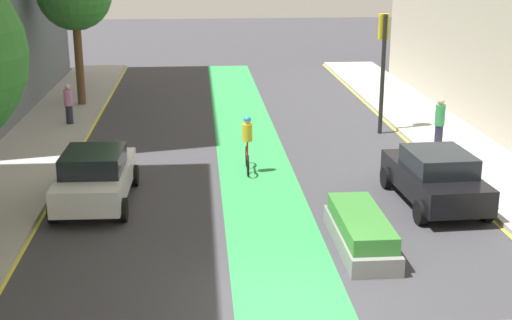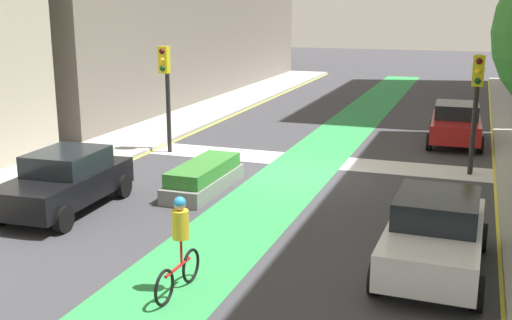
{
  "view_description": "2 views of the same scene",
  "coord_description": "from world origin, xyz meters",
  "px_view_note": "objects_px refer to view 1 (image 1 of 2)",
  "views": [
    {
      "loc": [
        -1.72,
        -12.9,
        6.93
      ],
      "look_at": [
        -0.19,
        5.56,
        1.36
      ],
      "focal_mm": 49.76,
      "sensor_mm": 36.0,
      "label": 1
    },
    {
      "loc": [
        -5.2,
        18.62,
        5.28
      ],
      "look_at": [
        0.34,
        2.94,
        1.15
      ],
      "focal_mm": 43.93,
      "sensor_mm": 36.0,
      "label": 2
    }
  ],
  "objects_px": {
    "car_black_right_far": "(435,177)",
    "pedestrian_sidewalk_left_a": "(69,104)",
    "cyclist_in_lane": "(247,143)",
    "car_white_left_far": "(95,176)",
    "median_planter": "(361,232)",
    "traffic_signal_far_right": "(383,51)",
    "pedestrian_sidewalk_right_a": "(440,123)"
  },
  "relations": [
    {
      "from": "pedestrian_sidewalk_right_a",
      "to": "pedestrian_sidewalk_left_a",
      "type": "relative_size",
      "value": 1.11
    },
    {
      "from": "traffic_signal_far_right",
      "to": "median_planter",
      "type": "distance_m",
      "value": 11.6
    },
    {
      "from": "car_black_right_far",
      "to": "cyclist_in_lane",
      "type": "bearing_deg",
      "value": 145.78
    },
    {
      "from": "car_white_left_far",
      "to": "median_planter",
      "type": "distance_m",
      "value": 7.64
    },
    {
      "from": "car_white_left_far",
      "to": "median_planter",
      "type": "bearing_deg",
      "value": -28.26
    },
    {
      "from": "car_black_right_far",
      "to": "pedestrian_sidewalk_left_a",
      "type": "xyz_separation_m",
      "value": [
        -11.68,
        9.85,
        0.16
      ]
    },
    {
      "from": "median_planter",
      "to": "pedestrian_sidewalk_right_a",
      "type": "bearing_deg",
      "value": 60.08
    },
    {
      "from": "car_white_left_far",
      "to": "traffic_signal_far_right",
      "type": "bearing_deg",
      "value": 35.98
    },
    {
      "from": "median_planter",
      "to": "cyclist_in_lane",
      "type": "bearing_deg",
      "value": 110.23
    },
    {
      "from": "car_black_right_far",
      "to": "pedestrian_sidewalk_left_a",
      "type": "distance_m",
      "value": 15.28
    },
    {
      "from": "traffic_signal_far_right",
      "to": "cyclist_in_lane",
      "type": "distance_m",
      "value": 7.48
    },
    {
      "from": "cyclist_in_lane",
      "to": "pedestrian_sidewalk_left_a",
      "type": "bearing_deg",
      "value": 136.0
    },
    {
      "from": "car_black_right_far",
      "to": "pedestrian_sidewalk_left_a",
      "type": "bearing_deg",
      "value": 139.86
    },
    {
      "from": "traffic_signal_far_right",
      "to": "car_white_left_far",
      "type": "relative_size",
      "value": 1.07
    },
    {
      "from": "median_planter",
      "to": "pedestrian_sidewalk_left_a",
      "type": "bearing_deg",
      "value": 125.32
    },
    {
      "from": "traffic_signal_far_right",
      "to": "pedestrian_sidewalk_left_a",
      "type": "bearing_deg",
      "value": 171.37
    },
    {
      "from": "pedestrian_sidewalk_left_a",
      "to": "median_planter",
      "type": "xyz_separation_m",
      "value": [
        8.96,
        -12.64,
        -0.56
      ]
    },
    {
      "from": "pedestrian_sidewalk_left_a",
      "to": "median_planter",
      "type": "bearing_deg",
      "value": -54.68
    },
    {
      "from": "pedestrian_sidewalk_right_a",
      "to": "cyclist_in_lane",
      "type": "bearing_deg",
      "value": -165.85
    },
    {
      "from": "car_black_right_far",
      "to": "cyclist_in_lane",
      "type": "xyz_separation_m",
      "value": [
        -5.01,
        3.41,
        0.17
      ]
    },
    {
      "from": "car_white_left_far",
      "to": "cyclist_in_lane",
      "type": "xyz_separation_m",
      "value": [
        4.43,
        2.59,
        0.17
      ]
    },
    {
      "from": "traffic_signal_far_right",
      "to": "cyclist_in_lane",
      "type": "xyz_separation_m",
      "value": [
        -5.47,
        -4.6,
        -2.21
      ]
    },
    {
      "from": "traffic_signal_far_right",
      "to": "pedestrian_sidewalk_left_a",
      "type": "height_order",
      "value": "traffic_signal_far_right"
    },
    {
      "from": "cyclist_in_lane",
      "to": "pedestrian_sidewalk_right_a",
      "type": "bearing_deg",
      "value": 14.15
    },
    {
      "from": "traffic_signal_far_right",
      "to": "cyclist_in_lane",
      "type": "height_order",
      "value": "traffic_signal_far_right"
    },
    {
      "from": "car_white_left_far",
      "to": "median_planter",
      "type": "height_order",
      "value": "car_white_left_far"
    },
    {
      "from": "traffic_signal_far_right",
      "to": "median_planter",
      "type": "xyz_separation_m",
      "value": [
        -3.19,
        -10.8,
        -2.77
      ]
    },
    {
      "from": "traffic_signal_far_right",
      "to": "median_planter",
      "type": "height_order",
      "value": "traffic_signal_far_right"
    },
    {
      "from": "traffic_signal_far_right",
      "to": "car_black_right_far",
      "type": "relative_size",
      "value": 1.06
    },
    {
      "from": "car_black_right_far",
      "to": "cyclist_in_lane",
      "type": "distance_m",
      "value": 6.06
    },
    {
      "from": "traffic_signal_far_right",
      "to": "car_white_left_far",
      "type": "height_order",
      "value": "traffic_signal_far_right"
    },
    {
      "from": "car_white_left_far",
      "to": "car_black_right_far",
      "type": "bearing_deg",
      "value": -4.94
    }
  ]
}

